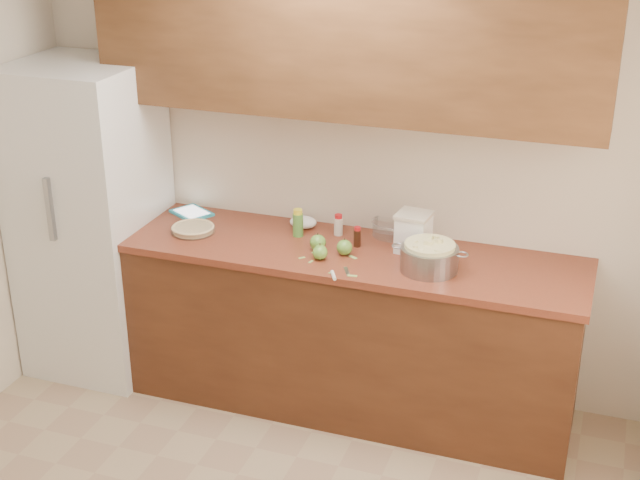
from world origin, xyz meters
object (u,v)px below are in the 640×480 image
(pie, at_px, (193,229))
(flour_canister, at_px, (413,232))
(colander, at_px, (429,257))
(tablet, at_px, (192,213))

(pie, distance_m, flour_canister, 1.20)
(pie, relative_size, colander, 0.63)
(pie, bearing_deg, flour_canister, 7.41)
(pie, height_order, colander, colander)
(colander, xyz_separation_m, flour_canister, (-0.13, 0.20, 0.04))
(pie, height_order, flour_canister, flour_canister)
(colander, height_order, tablet, colander)
(colander, distance_m, flour_canister, 0.24)
(colander, bearing_deg, tablet, 168.81)
(colander, relative_size, tablet, 1.39)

